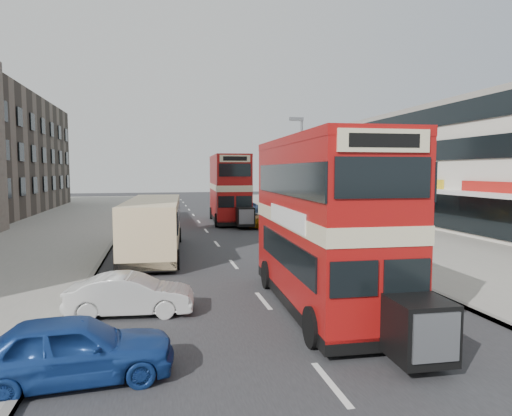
{
  "coord_description": "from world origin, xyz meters",
  "views": [
    {
      "loc": [
        -3.4,
        -12.26,
        4.37
      ],
      "look_at": [
        0.56,
        5.66,
        2.84
      ],
      "focal_mm": 31.22,
      "sensor_mm": 36.0,
      "label": 1
    }
  ],
  "objects": [
    {
      "name": "car_right_a",
      "position": [
        5.0,
        13.64,
        0.59
      ],
      "size": [
        4.16,
        1.87,
        1.18
      ],
      "primitive_type": "imported",
      "rotation": [
        0.0,
        0.0,
        -1.62
      ],
      "color": "maroon",
      "rests_on": "ground"
    },
    {
      "name": "commercial_row",
      "position": [
        19.95,
        22.0,
        4.7
      ],
      "size": [
        9.9,
        46.2,
        9.3
      ],
      "color": "beige",
      "rests_on": "ground"
    },
    {
      "name": "ground",
      "position": [
        0.0,
        0.0,
        0.0
      ],
      "size": [
        160.0,
        160.0,
        0.0
      ],
      "primitive_type": "plane",
      "color": "#28282B",
      "rests_on": "ground"
    },
    {
      "name": "street_lamp",
      "position": [
        6.52,
        18.0,
        4.78
      ],
      "size": [
        1.0,
        0.2,
        8.12
      ],
      "color": "slate",
      "rests_on": "ground"
    },
    {
      "name": "car_right_b",
      "position": [
        5.54,
        20.29,
        0.68
      ],
      "size": [
        5.1,
        2.77,
        1.36
      ],
      "primitive_type": "imported",
      "rotation": [
        0.0,
        0.0,
        -1.68
      ],
      "color": "#C58213",
      "rests_on": "ground"
    },
    {
      "name": "coach",
      "position": [
        -3.64,
        11.34,
        1.58
      ],
      "size": [
        3.17,
        10.24,
        2.68
      ],
      "rotation": [
        0.0,
        0.0,
        -0.06
      ],
      "color": "black",
      "rests_on": "ground"
    },
    {
      "name": "pedestrian_near",
      "position": [
        7.71,
        15.41,
        1.04
      ],
      "size": [
        0.69,
        0.5,
        1.78
      ],
      "primitive_type": "imported",
      "rotation": [
        0.0,
        0.0,
        3.05
      ],
      "color": "gray",
      "rests_on": "pavement_right"
    },
    {
      "name": "bus_second",
      "position": [
        2.51,
        24.98,
        2.89
      ],
      "size": [
        3.19,
        10.08,
        5.49
      ],
      "rotation": [
        0.0,
        0.0,
        3.09
      ],
      "color": "black",
      "rests_on": "ground"
    },
    {
      "name": "bus_main",
      "position": [
        1.68,
        0.85,
        2.75
      ],
      "size": [
        2.95,
        9.58,
        5.23
      ],
      "rotation": [
        0.0,
        0.0,
        3.1
      ],
      "color": "black",
      "rests_on": "ground"
    },
    {
      "name": "cyclist",
      "position": [
        4.2,
        17.97,
        0.63
      ],
      "size": [
        0.7,
        1.84,
        1.91
      ],
      "rotation": [
        0.0,
        0.0,
        -0.03
      ],
      "color": "gray",
      "rests_on": "ground"
    },
    {
      "name": "car_right_c",
      "position": [
        5.18,
        31.82,
        0.64
      ],
      "size": [
        3.92,
        1.96,
        1.28
      ],
      "primitive_type": "imported",
      "rotation": [
        0.0,
        0.0,
        -1.45
      ],
      "color": "#5A7EB4",
      "rests_on": "ground"
    },
    {
      "name": "car_left_near",
      "position": [
        -5.18,
        -2.74,
        0.7
      ],
      "size": [
        4.23,
        1.96,
        1.4
      ],
      "primitive_type": "imported",
      "rotation": [
        0.0,
        0.0,
        1.65
      ],
      "color": "navy",
      "rests_on": "ground"
    },
    {
      "name": "car_left_front",
      "position": [
        -4.26,
        1.5,
        0.62
      ],
      "size": [
        3.88,
        1.71,
        1.24
      ],
      "primitive_type": "imported",
      "rotation": [
        0.0,
        0.0,
        1.46
      ],
      "color": "silver",
      "rests_on": "ground"
    },
    {
      "name": "pavement_right",
      "position": [
        12.0,
        20.0,
        0.07
      ],
      "size": [
        12.0,
        90.0,
        0.15
      ],
      "primitive_type": "cube",
      "color": "gray",
      "rests_on": "ground"
    },
    {
      "name": "pavement_left",
      "position": [
        -12.0,
        20.0,
        0.07
      ],
      "size": [
        12.0,
        90.0,
        0.15
      ],
      "primitive_type": "cube",
      "color": "gray",
      "rests_on": "ground"
    },
    {
      "name": "kerb_right",
      "position": [
        6.1,
        20.0,
        0.07
      ],
      "size": [
        0.2,
        90.0,
        0.16
      ],
      "primitive_type": "cube",
      "color": "gray",
      "rests_on": "ground"
    },
    {
      "name": "road_surface",
      "position": [
        0.0,
        20.0,
        0.01
      ],
      "size": [
        12.0,
        90.0,
        0.01
      ],
      "primitive_type": "cube",
      "color": "#28282B",
      "rests_on": "ground"
    },
    {
      "name": "kerb_left",
      "position": [
        -6.1,
        20.0,
        0.07
      ],
      "size": [
        0.2,
        90.0,
        0.16
      ],
      "primitive_type": "cube",
      "color": "gray",
      "rests_on": "ground"
    }
  ]
}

